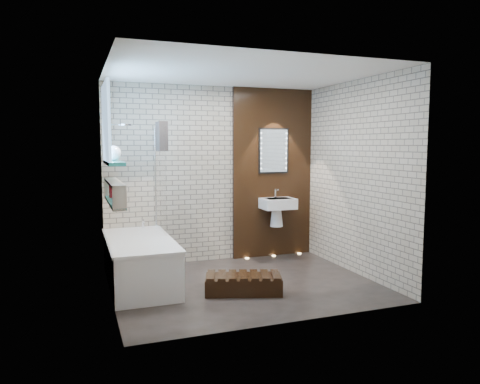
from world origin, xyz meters
name	(u,v)px	position (x,y,z in m)	size (l,w,h in m)	color
ground	(244,284)	(0.00, 0.00, 0.00)	(3.20, 3.20, 0.00)	black
room_shell	(244,181)	(0.00, 0.00, 1.30)	(3.24, 3.20, 2.60)	#A29681
walnut_panel	(273,173)	(0.95, 1.27, 1.30)	(1.30, 0.06, 2.60)	black
clerestory_window	(108,131)	(-1.57, 0.35, 1.90)	(0.18, 1.00, 0.94)	#7FADE0
display_niche	(114,192)	(-1.53, 0.15, 1.20)	(0.14, 1.30, 0.26)	teal
bathtub	(140,262)	(-1.22, 0.45, 0.29)	(0.79, 1.74, 0.70)	white
bath_screen	(160,179)	(-0.87, 0.89, 1.28)	(0.01, 0.78, 1.40)	white
towel	(162,136)	(-0.87, 0.73, 1.85)	(0.11, 0.29, 0.38)	black
shower_head	(126,125)	(-1.30, 0.95, 2.00)	(0.18, 0.18, 0.02)	silver
washbasin	(278,207)	(0.95, 1.07, 0.79)	(0.50, 0.36, 0.58)	white
led_mirror	(274,151)	(0.95, 1.23, 1.65)	(0.50, 0.02, 0.70)	black
walnut_step	(243,285)	(-0.12, -0.30, 0.10)	(0.89, 0.40, 0.20)	black
niche_bottles	(114,195)	(-1.53, 0.17, 1.17)	(0.07, 0.86, 0.16)	#A26218
sill_vases	(113,153)	(-1.50, 0.49, 1.64)	(0.18, 0.18, 0.18)	white
floor_uplights	(274,256)	(0.95, 1.20, 0.01)	(0.96, 0.06, 0.01)	#FFD899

